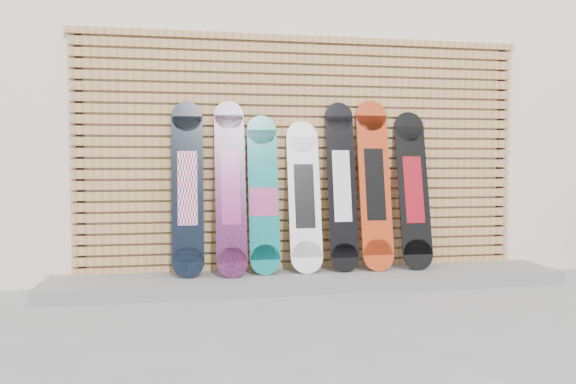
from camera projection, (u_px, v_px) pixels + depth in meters
The scene contains 11 objects.
ground at pixel (348, 304), 4.41m from camera, with size 80.00×80.00×0.00m, color gray.
building at pixel (313, 114), 7.85m from camera, with size 12.00×5.00×3.60m, color white.
concrete_step at pixel (311, 280), 5.05m from camera, with size 4.60×0.70×0.12m, color gray.
slat_wall at pixel (304, 153), 5.28m from camera, with size 4.26×0.08×2.29m.
snowboard_0 at pixel (187, 188), 4.92m from camera, with size 0.28×0.32×1.55m.
snowboard_1 at pixel (230, 187), 4.95m from camera, with size 0.27×0.38×1.56m.
snowboard_2 at pixel (263, 195), 5.05m from camera, with size 0.27×0.31×1.43m.
snowboard_3 at pixel (304, 196), 5.12m from camera, with size 0.30×0.31×1.38m.
snowboard_4 at pixel (342, 186), 5.18m from camera, with size 0.27×0.30×1.56m.
snowboard_5 at pixel (375, 184), 5.22m from camera, with size 0.30×0.32×1.59m.
snowboard_6 at pixel (413, 190), 5.29m from camera, with size 0.29×0.33×1.48m.
Camera 1 is at (-1.24, -4.21, 1.11)m, focal length 35.00 mm.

